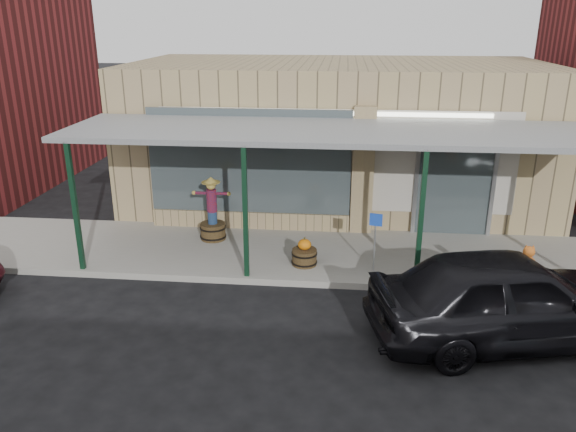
# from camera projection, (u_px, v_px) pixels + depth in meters

# --- Properties ---
(ground) EXTENTS (120.00, 120.00, 0.00)m
(ground) POSITION_uv_depth(u_px,v_px,m) (326.00, 340.00, 10.03)
(ground) COLOR black
(ground) RESTS_ON ground
(sidewalk) EXTENTS (40.00, 3.20, 0.15)m
(sidewalk) POSITION_uv_depth(u_px,v_px,m) (332.00, 255.00, 13.38)
(sidewalk) COLOR gray
(sidewalk) RESTS_ON ground
(storefront) EXTENTS (12.00, 6.25, 4.20)m
(storefront) POSITION_uv_depth(u_px,v_px,m) (337.00, 134.00, 16.98)
(storefront) COLOR #967F5B
(storefront) RESTS_ON ground
(awning) EXTENTS (12.00, 3.00, 3.04)m
(awning) POSITION_uv_depth(u_px,v_px,m) (335.00, 134.00, 12.36)
(awning) COLOR slate
(awning) RESTS_ON ground
(block_buildings_near) EXTENTS (61.00, 8.00, 8.00)m
(block_buildings_near) POSITION_uv_depth(u_px,v_px,m) (405.00, 74.00, 17.20)
(block_buildings_near) COLOR maroon
(block_buildings_near) RESTS_ON ground
(barrel_scarecrow) EXTENTS (0.98, 0.63, 1.62)m
(barrel_scarecrow) POSITION_uv_depth(u_px,v_px,m) (212.00, 218.00, 13.98)
(barrel_scarecrow) COLOR #4B391E
(barrel_scarecrow) RESTS_ON sidewalk
(barrel_pumpkin) EXTENTS (0.61, 0.61, 0.66)m
(barrel_pumpkin) POSITION_uv_depth(u_px,v_px,m) (304.00, 255.00, 12.62)
(barrel_pumpkin) COLOR #4B391E
(barrel_pumpkin) RESTS_ON sidewalk
(handicap_sign) EXTENTS (0.27, 0.08, 1.34)m
(handicap_sign) POSITION_uv_depth(u_px,v_px,m) (375.00, 235.00, 12.10)
(handicap_sign) COLOR gray
(handicap_sign) RESTS_ON sidewalk
(parked_sedan) EXTENTS (5.23, 3.02, 1.67)m
(parked_sedan) POSITION_uv_depth(u_px,v_px,m) (510.00, 297.00, 9.77)
(parked_sedan) COLOR black
(parked_sedan) RESTS_ON ground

